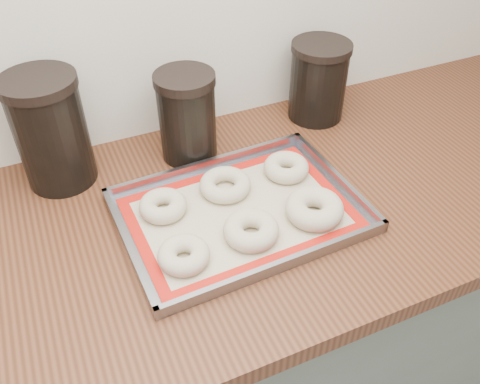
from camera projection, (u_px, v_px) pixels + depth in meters
name	position (u px, v px, depth m)	size (l,w,h in m)	color
cabinet	(255.00, 332.00, 1.34)	(3.00, 0.65, 0.86)	#5B6458
countertop	(259.00, 206.00, 1.05)	(3.06, 0.68, 0.04)	#5B301B
baking_tray	(240.00, 212.00, 1.00)	(0.47, 0.35, 0.03)	gray
baking_mat	(240.00, 213.00, 1.00)	(0.43, 0.31, 0.00)	#C6B793
bagel_front_left	(184.00, 255.00, 0.89)	(0.09, 0.09, 0.03)	beige
bagel_front_mid	(251.00, 230.00, 0.94)	(0.10, 0.10, 0.04)	beige
bagel_front_right	(314.00, 209.00, 0.98)	(0.11, 0.11, 0.04)	beige
bagel_back_left	(163.00, 206.00, 0.99)	(0.09, 0.09, 0.03)	beige
bagel_back_mid	(225.00, 185.00, 1.04)	(0.11, 0.11, 0.03)	beige
bagel_back_right	(286.00, 167.00, 1.08)	(0.10, 0.10, 0.03)	beige
canister_left	(51.00, 131.00, 1.01)	(0.15, 0.15, 0.24)	black
canister_mid	(187.00, 116.00, 1.09)	(0.13, 0.13, 0.20)	black
canister_right	(318.00, 81.00, 1.22)	(0.14, 0.14, 0.19)	black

